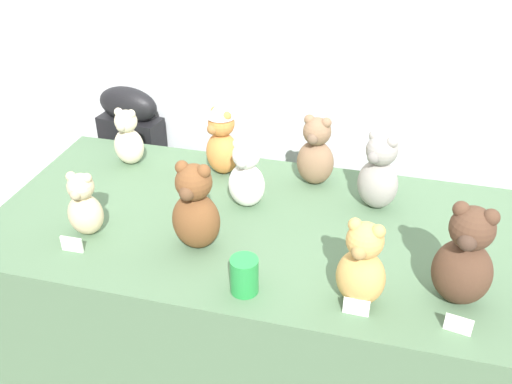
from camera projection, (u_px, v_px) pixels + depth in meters
The scene contains 16 objects.
wall_back at pixel (301, 0), 2.16m from camera, with size 7.00×0.08×2.60m, color silver.
display_table at pixel (256, 305), 2.09m from camera, with size 1.76×0.87×0.74m, color #4C6B4C.
instrument_case at pixel (138, 181), 2.65m from camera, with size 0.29×0.16×0.93m.
teddy_bear_honey at pixel (362, 266), 1.51m from camera, with size 0.16×0.14×0.26m.
teddy_bear_ash at pixel (379, 173), 1.91m from camera, with size 0.18×0.17×0.28m.
teddy_bear_snow at pixel (246, 176), 1.93m from camera, with size 0.14×0.12×0.25m.
teddy_bear_mocha at pixel (316, 153), 2.05m from camera, with size 0.15×0.14×0.27m.
teddy_bear_chestnut at pixel (195, 209), 1.72m from camera, with size 0.16×0.14×0.29m.
teddy_bear_cocoa at pixel (465, 259), 1.50m from camera, with size 0.19×0.17×0.31m.
teddy_bear_cream at pixel (128, 138), 2.18m from camera, with size 0.12×0.11×0.23m.
teddy_bear_ginger at pixel (222, 138), 2.10m from camera, with size 0.17×0.17×0.29m.
teddy_bear_sand at pixel (84, 206), 1.79m from camera, with size 0.12×0.10×0.22m.
party_cup_green at pixel (244, 275), 1.58m from camera, with size 0.08×0.08×0.11m, color #238C3D.
name_card_front_left at pixel (356, 307), 1.52m from camera, with size 0.07×0.01×0.05m, color white.
name_card_front_middle at pixel (458, 325), 1.46m from camera, with size 0.07×0.01×0.05m, color white.
name_card_front_right at pixel (72, 244), 1.75m from camera, with size 0.07×0.01×0.05m, color white.
Camera 1 is at (0.39, -1.25, 1.83)m, focal length 40.12 mm.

